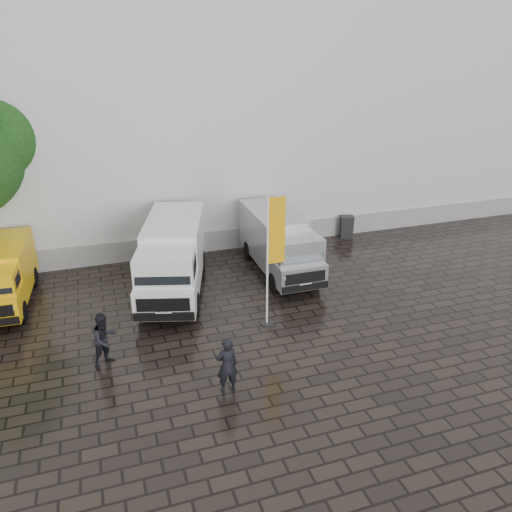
# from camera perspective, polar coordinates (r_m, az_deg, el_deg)

# --- Properties ---
(ground) EXTENTS (120.00, 120.00, 0.00)m
(ground) POSITION_cam_1_polar(r_m,az_deg,el_deg) (17.83, 2.06, -8.53)
(ground) COLOR black
(ground) RESTS_ON ground
(exhibition_hall) EXTENTS (44.00, 16.00, 12.00)m
(exhibition_hall) POSITION_cam_1_polar(r_m,az_deg,el_deg) (31.27, -4.89, 16.86)
(exhibition_hall) COLOR silver
(exhibition_hall) RESTS_ON ground
(hall_plinth) EXTENTS (44.00, 0.15, 1.00)m
(hall_plinth) POSITION_cam_1_polar(r_m,az_deg,el_deg) (24.97, 0.01, 2.34)
(hall_plinth) COLOR gray
(hall_plinth) RESTS_ON ground
(van_yellow) EXTENTS (2.17, 5.02, 2.27)m
(van_yellow) POSITION_cam_1_polar(r_m,az_deg,el_deg) (21.34, -27.12, -2.24)
(van_yellow) COLOR yellow
(van_yellow) RESTS_ON ground
(van_white) EXTENTS (3.88, 6.83, 2.81)m
(van_white) POSITION_cam_1_polar(r_m,az_deg,el_deg) (20.24, -9.45, -0.35)
(van_white) COLOR white
(van_white) RESTS_ON ground
(van_silver) EXTENTS (2.04, 5.91, 2.55)m
(van_silver) POSITION_cam_1_polar(r_m,az_deg,el_deg) (21.84, 2.68, 1.37)
(van_silver) COLOR #B2B4B7
(van_silver) RESTS_ON ground
(flagpole) EXTENTS (0.88, 0.50, 4.92)m
(flagpole) POSITION_cam_1_polar(r_m,az_deg,el_deg) (17.08, 1.90, 0.34)
(flagpole) COLOR black
(flagpole) RESTS_ON ground
(wheelie_bin) EXTENTS (0.86, 0.86, 1.13)m
(wheelie_bin) POSITION_cam_1_polar(r_m,az_deg,el_deg) (26.50, 10.31, 3.35)
(wheelie_bin) COLOR black
(wheelie_bin) RESTS_ON ground
(person_front) EXTENTS (0.65, 0.44, 1.76)m
(person_front) POSITION_cam_1_polar(r_m,az_deg,el_deg) (14.61, -3.34, -12.36)
(person_front) COLOR black
(person_front) RESTS_ON ground
(person_tent) EXTENTS (1.09, 1.04, 1.77)m
(person_tent) POSITION_cam_1_polar(r_m,az_deg,el_deg) (16.39, -16.90, -9.10)
(person_tent) COLOR black
(person_tent) RESTS_ON ground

